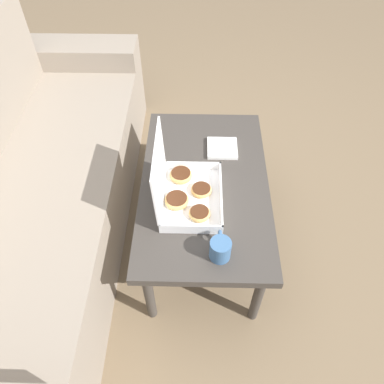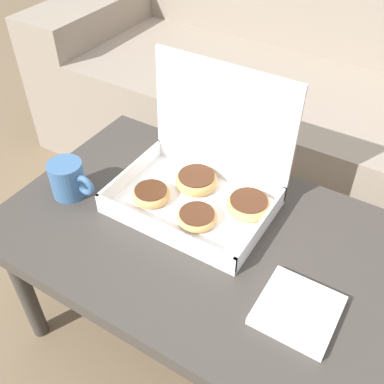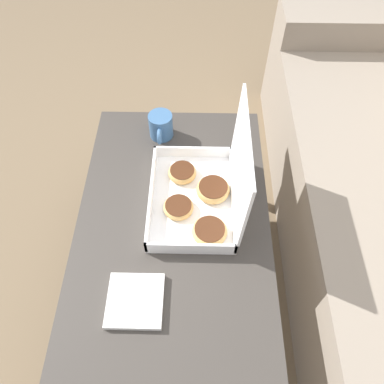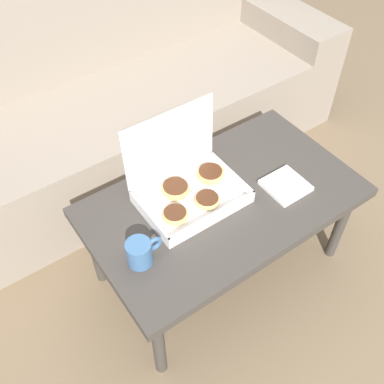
% 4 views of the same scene
% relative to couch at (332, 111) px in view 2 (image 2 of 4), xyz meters
% --- Properties ---
extents(ground_plane, '(12.00, 12.00, 0.00)m').
position_rel_couch_xyz_m(ground_plane, '(0.00, -0.79, -0.32)').
color(ground_plane, '#756047').
extents(couch, '(2.28, 0.78, 0.94)m').
position_rel_couch_xyz_m(couch, '(0.00, 0.00, 0.00)').
color(couch, gray).
rests_on(couch, ground_plane).
extents(coffee_table, '(1.02, 0.59, 0.44)m').
position_rel_couch_xyz_m(coffee_table, '(0.00, -0.87, 0.08)').
color(coffee_table, '#3D3833').
rests_on(coffee_table, ground_plane).
extents(pastry_box, '(0.37, 0.28, 0.32)m').
position_rel_couch_xyz_m(pastry_box, '(-0.10, -0.77, 0.18)').
color(pastry_box, white).
rests_on(pastry_box, coffee_table).
extents(coffee_mug, '(0.13, 0.08, 0.09)m').
position_rel_couch_xyz_m(coffee_mug, '(-0.39, -0.93, 0.17)').
color(coffee_mug, '#3D6693').
rests_on(coffee_mug, coffee_table).
extents(napkin_stack, '(0.15, 0.15, 0.02)m').
position_rel_couch_xyz_m(napkin_stack, '(0.23, -0.96, 0.13)').
color(napkin_stack, white).
rests_on(napkin_stack, coffee_table).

